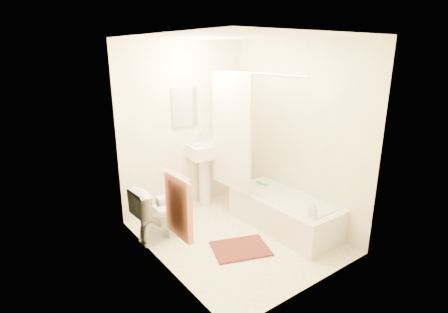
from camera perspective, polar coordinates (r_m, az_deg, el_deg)
floor at (r=4.52m, az=1.93°, el=-12.97°), size 2.40×2.40×0.00m
ceiling at (r=3.93m, az=2.29°, el=19.04°), size 2.40×2.40×0.00m
wall_back at (r=5.03m, az=-6.45°, el=4.70°), size 2.00×0.02×2.40m
wall_left at (r=3.55m, az=-10.65°, el=-0.61°), size 0.02×2.40×2.40m
wall_right at (r=4.74m, az=11.64°, el=3.69°), size 0.02×2.40×2.40m
mirror at (r=4.96m, az=-6.45°, el=8.05°), size 0.40×0.03×0.55m
curtain_rod at (r=4.20m, az=4.63°, el=13.40°), size 0.03×1.70×0.03m
shower_curtain at (r=4.62m, az=1.16°, el=3.97°), size 0.04×0.80×1.55m
towel_bar at (r=3.39m, az=-8.08°, el=-3.13°), size 0.02×0.60×0.02m
towel at (r=3.52m, az=-7.44°, el=-7.93°), size 0.06×0.45×0.66m
toilet_paper at (r=3.86m, az=-10.10°, el=-7.10°), size 0.11×0.12×0.12m
toilet at (r=4.43m, az=-10.29°, el=-8.97°), size 0.71×0.42×0.68m
sink at (r=5.23m, az=-3.07°, el=-2.50°), size 0.57×0.47×1.04m
bathtub at (r=4.72m, az=9.71°, el=-8.97°), size 0.66×1.51×0.42m
bath_mat at (r=4.27m, az=2.71°, el=-14.78°), size 0.77×0.68×0.02m
soap_bottle at (r=4.14m, az=14.28°, el=-8.45°), size 0.11×0.11×0.19m
scrub_brush at (r=5.00m, az=6.28°, el=-4.42°), size 0.08×0.19×0.04m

